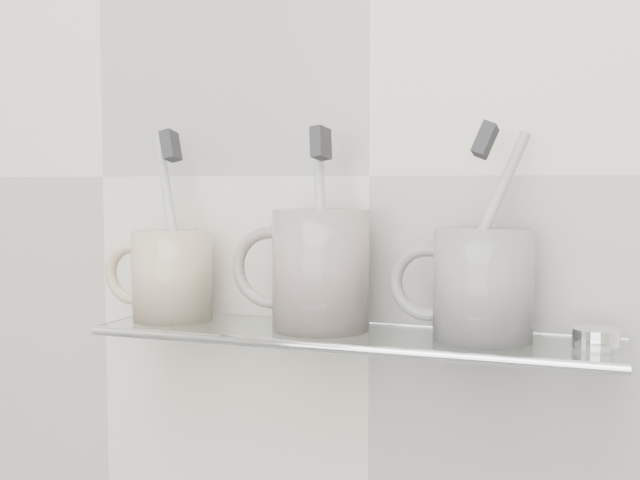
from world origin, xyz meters
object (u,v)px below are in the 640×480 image
at_px(mug_center, 321,270).
at_px(shelf_glass, 350,336).
at_px(mug_right, 483,285).
at_px(mug_left, 172,275).

bearing_deg(mug_center, shelf_glass, -31.91).
xyz_separation_m(shelf_glass, mug_center, (-0.03, 0.00, 0.06)).
distance_m(mug_center, mug_right, 0.16).
bearing_deg(mug_right, shelf_glass, 174.84).
bearing_deg(shelf_glass, mug_left, 178.54).
bearing_deg(mug_left, shelf_glass, -25.40).
height_order(mug_left, mug_right, mug_right).
relative_size(shelf_glass, mug_right, 4.94).
xyz_separation_m(shelf_glass, mug_left, (-0.20, 0.00, 0.05)).
relative_size(mug_left, mug_right, 0.92).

